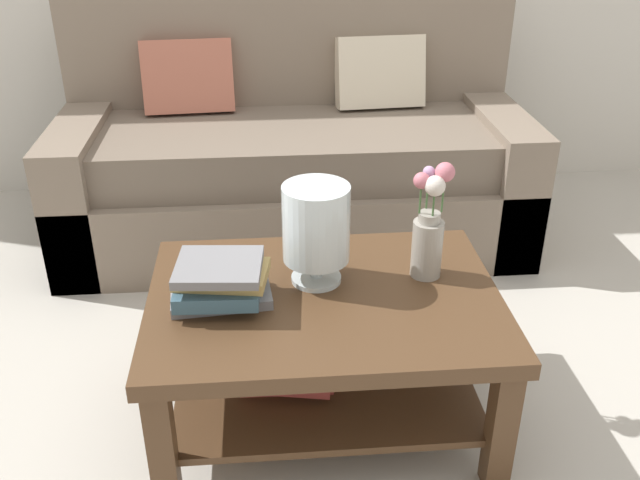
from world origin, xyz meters
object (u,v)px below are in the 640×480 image
coffee_table (322,331)px  couch (293,159)px  glass_hurricane_vase (316,226)px  book_stack_main (220,282)px  flower_pitcher (429,230)px

coffee_table → couch: bearing=90.8°
coffee_table → glass_hurricane_vase: glass_hurricane_vase is taller
couch → book_stack_main: 1.37m
couch → book_stack_main: size_ratio=6.98×
coffee_table → flower_pitcher: 0.44m
flower_pitcher → book_stack_main: bearing=-170.3°
couch → flower_pitcher: size_ratio=5.68×
glass_hurricane_vase → flower_pitcher: (0.33, 0.00, -0.03)m
glass_hurricane_vase → flower_pitcher: bearing=0.8°
coffee_table → book_stack_main: bearing=-176.6°
coffee_table → book_stack_main: 0.35m
glass_hurricane_vase → flower_pitcher: flower_pitcher is taller
book_stack_main → flower_pitcher: 0.63m
couch → book_stack_main: (-0.27, -1.33, 0.16)m
book_stack_main → glass_hurricane_vase: (0.28, 0.10, 0.12)m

